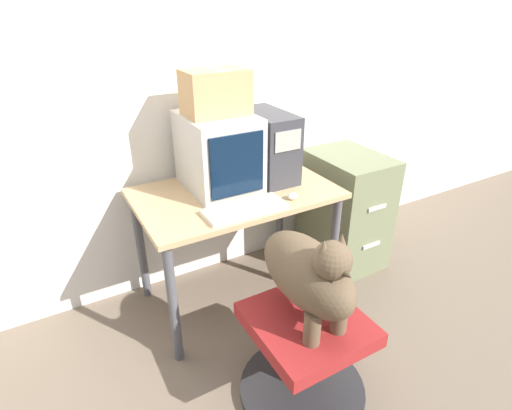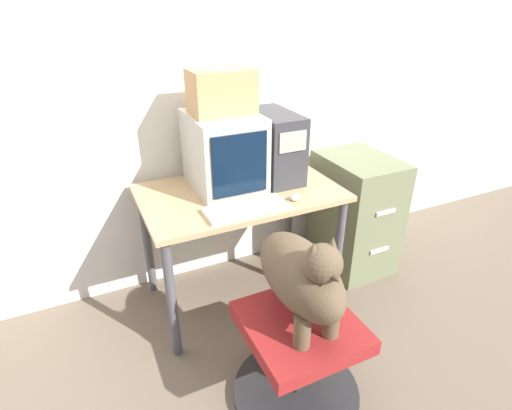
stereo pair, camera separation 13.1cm
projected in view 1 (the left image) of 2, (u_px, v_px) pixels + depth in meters
The scene contains 11 objects.
ground_plane at pixel (265, 329), 2.31m from camera, with size 12.00×12.00×0.00m, color #6B5B4C.
wall_back at pixel (201, 78), 2.31m from camera, with size 8.00×0.05×2.60m.
desk at pixel (236, 207), 2.29m from camera, with size 1.11×0.70×0.74m.
crt_monitor at pixel (218, 152), 2.19m from camera, with size 0.36×0.46×0.42m.
pc_tower at pixel (267, 145), 2.33m from camera, with size 0.22×0.43×0.39m.
keyboard at pixel (245, 209), 2.02m from camera, with size 0.42×0.17×0.03m.
computer_mouse at pixel (293, 196), 2.14m from camera, with size 0.06×0.05×0.04m.
office_chair at pixel (304, 356), 1.84m from camera, with size 0.60×0.60×0.47m.
dog at pixel (309, 273), 1.63m from camera, with size 0.25×0.54×0.47m.
filing_cabinet at pixel (345, 209), 2.79m from camera, with size 0.42×0.57×0.79m.
cardboard_box at pixel (215, 92), 2.05m from camera, with size 0.33×0.22×0.23m.
Camera 1 is at (-0.90, -1.48, 1.69)m, focal length 28.00 mm.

